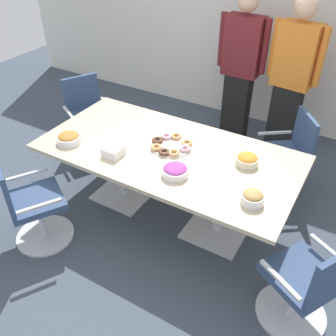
{
  "coord_description": "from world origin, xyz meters",
  "views": [
    {
      "loc": [
        1.45,
        -2.47,
        2.65
      ],
      "look_at": [
        0.0,
        0.0,
        0.55
      ],
      "focal_mm": 39.84,
      "sensor_mm": 36.0,
      "label": 1
    }
  ],
  "objects_px": {
    "office_chair_2": "(285,159)",
    "office_chair_3": "(89,119)",
    "office_chair_1": "(307,286)",
    "snack_bowl_pretzels": "(69,138)",
    "snack_bowl_cookies": "(253,197)",
    "conference_table": "(168,162)",
    "snack_bowl_candy_mix": "(175,171)",
    "person_standing_1": "(292,78)",
    "donut_platter": "(171,145)",
    "snack_bowl_chips_orange": "(247,160)",
    "napkin_pile": "(113,151)",
    "office_chair_0": "(31,206)",
    "person_standing_0": "(240,67)"
  },
  "relations": [
    {
      "from": "napkin_pile",
      "to": "person_standing_1",
      "type": "bearing_deg",
      "value": 63.2
    },
    {
      "from": "conference_table",
      "to": "snack_bowl_candy_mix",
      "type": "height_order",
      "value": "snack_bowl_candy_mix"
    },
    {
      "from": "person_standing_1",
      "to": "napkin_pile",
      "type": "bearing_deg",
      "value": 70.84
    },
    {
      "from": "snack_bowl_cookies",
      "to": "snack_bowl_candy_mix",
      "type": "distance_m",
      "value": 0.68
    },
    {
      "from": "office_chair_3",
      "to": "person_standing_1",
      "type": "distance_m",
      "value": 2.46
    },
    {
      "from": "snack_bowl_cookies",
      "to": "donut_platter",
      "type": "xyz_separation_m",
      "value": [
        -0.93,
        0.37,
        -0.03
      ]
    },
    {
      "from": "office_chair_1",
      "to": "snack_bowl_cookies",
      "type": "bearing_deg",
      "value": 94.49
    },
    {
      "from": "conference_table",
      "to": "office_chair_3",
      "type": "distance_m",
      "value": 1.59
    },
    {
      "from": "snack_bowl_candy_mix",
      "to": "snack_bowl_chips_orange",
      "type": "bearing_deg",
      "value": 44.04
    },
    {
      "from": "office_chair_3",
      "to": "office_chair_2",
      "type": "bearing_deg",
      "value": 128.11
    },
    {
      "from": "person_standing_1",
      "to": "snack_bowl_cookies",
      "type": "relative_size",
      "value": 10.41
    },
    {
      "from": "snack_bowl_cookies",
      "to": "office_chair_2",
      "type": "bearing_deg",
      "value": 91.97
    },
    {
      "from": "person_standing_1",
      "to": "office_chair_3",
      "type": "bearing_deg",
      "value": 36.03
    },
    {
      "from": "office_chair_2",
      "to": "person_standing_1",
      "type": "bearing_deg",
      "value": -17.93
    },
    {
      "from": "office_chair_0",
      "to": "snack_bowl_chips_orange",
      "type": "height_order",
      "value": "office_chair_0"
    },
    {
      "from": "office_chair_0",
      "to": "office_chair_2",
      "type": "xyz_separation_m",
      "value": [
        1.74,
        1.89,
        0.0
      ]
    },
    {
      "from": "conference_table",
      "to": "snack_bowl_chips_orange",
      "type": "xyz_separation_m",
      "value": [
        0.7,
        0.16,
        0.18
      ]
    },
    {
      "from": "office_chair_0",
      "to": "office_chair_1",
      "type": "bearing_deg",
      "value": 40.66
    },
    {
      "from": "office_chair_1",
      "to": "office_chair_3",
      "type": "distance_m",
      "value": 3.15
    },
    {
      "from": "office_chair_1",
      "to": "office_chair_2",
      "type": "bearing_deg",
      "value": 51.21
    },
    {
      "from": "snack_bowl_chips_orange",
      "to": "snack_bowl_pretzels",
      "type": "height_order",
      "value": "snack_bowl_chips_orange"
    },
    {
      "from": "office_chair_0",
      "to": "office_chair_2",
      "type": "height_order",
      "value": "same"
    },
    {
      "from": "office_chair_0",
      "to": "napkin_pile",
      "type": "bearing_deg",
      "value": 84.19
    },
    {
      "from": "office_chair_0",
      "to": "office_chair_3",
      "type": "xyz_separation_m",
      "value": [
        -0.61,
        1.51,
        0.0
      ]
    },
    {
      "from": "donut_platter",
      "to": "office_chair_2",
      "type": "bearing_deg",
      "value": 44.52
    },
    {
      "from": "office_chair_3",
      "to": "snack_bowl_chips_orange",
      "type": "relative_size",
      "value": 4.62
    },
    {
      "from": "office_chair_1",
      "to": "snack_bowl_pretzels",
      "type": "bearing_deg",
      "value": 114.61
    },
    {
      "from": "snack_bowl_chips_orange",
      "to": "snack_bowl_cookies",
      "type": "bearing_deg",
      "value": -64.74
    },
    {
      "from": "office_chair_3",
      "to": "snack_bowl_candy_mix",
      "type": "height_order",
      "value": "office_chair_3"
    },
    {
      "from": "person_standing_0",
      "to": "napkin_pile",
      "type": "relative_size",
      "value": 11.44
    },
    {
      "from": "office_chair_1",
      "to": "donut_platter",
      "type": "distance_m",
      "value": 1.65
    },
    {
      "from": "office_chair_3",
      "to": "person_standing_1",
      "type": "xyz_separation_m",
      "value": [
        2.1,
        1.14,
        0.57
      ]
    },
    {
      "from": "person_standing_1",
      "to": "napkin_pile",
      "type": "distance_m",
      "value": 2.26
    },
    {
      "from": "office_chair_0",
      "to": "office_chair_1",
      "type": "xyz_separation_m",
      "value": [
        2.33,
        0.4,
        0.0
      ]
    },
    {
      "from": "snack_bowl_cookies",
      "to": "donut_platter",
      "type": "relative_size",
      "value": 0.44
    },
    {
      "from": "office_chair_0",
      "to": "person_standing_0",
      "type": "bearing_deg",
      "value": 103.37
    },
    {
      "from": "conference_table",
      "to": "snack_bowl_pretzels",
      "type": "distance_m",
      "value": 0.97
    },
    {
      "from": "snack_bowl_chips_orange",
      "to": "donut_platter",
      "type": "height_order",
      "value": "snack_bowl_chips_orange"
    },
    {
      "from": "office_chair_3",
      "to": "snack_bowl_candy_mix",
      "type": "distance_m",
      "value": 1.95
    },
    {
      "from": "office_chair_1",
      "to": "snack_bowl_chips_orange",
      "type": "bearing_deg",
      "value": 76.55
    },
    {
      "from": "snack_bowl_chips_orange",
      "to": "snack_bowl_pretzels",
      "type": "xyz_separation_m",
      "value": [
        -1.59,
        -0.51,
        -0.0
      ]
    },
    {
      "from": "office_chair_2",
      "to": "office_chair_3",
      "type": "relative_size",
      "value": 1.0
    },
    {
      "from": "person_standing_0",
      "to": "person_standing_1",
      "type": "relative_size",
      "value": 0.99
    },
    {
      "from": "office_chair_1",
      "to": "snack_bowl_candy_mix",
      "type": "xyz_separation_m",
      "value": [
        -1.23,
        0.27,
        0.39
      ]
    },
    {
      "from": "office_chair_2",
      "to": "snack_bowl_pretzels",
      "type": "distance_m",
      "value": 2.22
    },
    {
      "from": "conference_table",
      "to": "person_standing_1",
      "type": "xyz_separation_m",
      "value": [
        0.63,
        1.69,
        0.35
      ]
    },
    {
      "from": "office_chair_0",
      "to": "office_chair_3",
      "type": "bearing_deg",
      "value": 143.05
    },
    {
      "from": "office_chair_0",
      "to": "snack_bowl_chips_orange",
      "type": "relative_size",
      "value": 4.62
    },
    {
      "from": "office_chair_3",
      "to": "donut_platter",
      "type": "bearing_deg",
      "value": 100.42
    },
    {
      "from": "office_chair_0",
      "to": "snack_bowl_chips_orange",
      "type": "xyz_separation_m",
      "value": [
        1.56,
        1.11,
        0.39
      ]
    }
  ]
}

